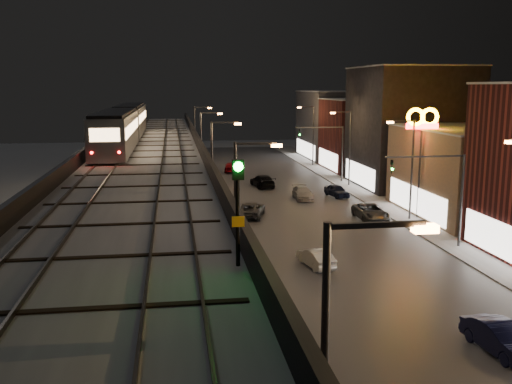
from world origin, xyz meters
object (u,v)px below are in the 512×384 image
car_onc_red (337,191)px  subway_train (124,124)px  car_taxi (249,261)px  car_mid_dark (263,181)px  car_far_white (231,167)px  car_onc_white (303,194)px  car_onc_dark (371,213)px  car_mid_silver (251,210)px  rail_signal (238,191)px  car_near_white (316,258)px  car_onc_silver (500,339)px

car_onc_red → subway_train: bearing=174.7°
car_taxi → car_mid_dark: size_ratio=0.86×
subway_train → car_far_white: size_ratio=8.10×
car_onc_white → car_onc_dark: bearing=-66.9°
car_onc_red → car_mid_silver: bearing=-153.4°
car_onc_dark → car_onc_red: size_ratio=1.31×
car_mid_dark → car_onc_red: (7.04, -7.08, -0.07)m
rail_signal → car_taxi: rail_signal is taller
rail_signal → car_onc_dark: bearing=63.9°
car_mid_silver → subway_train: bearing=-10.5°
car_onc_dark → car_onc_white: bearing=111.6°
car_onc_white → rail_signal: bearing=-103.4°
car_onc_white → car_near_white: bearing=-98.7°
car_taxi → car_onc_white: bearing=-99.5°
car_far_white → car_onc_white: size_ratio=0.93×
rail_signal → car_near_white: rail_signal is taller
car_mid_silver → car_far_white: size_ratio=1.14×
rail_signal → car_near_white: bearing=69.2°
car_near_white → car_mid_silver: size_ratio=0.79×
car_near_white → car_onc_red: car_onc_red is taller
rail_signal → car_far_white: 63.63m
rail_signal → car_onc_silver: size_ratio=0.76×
car_mid_dark → car_onc_dark: size_ratio=1.00×
subway_train → car_mid_dark: 19.24m
car_mid_silver → car_far_white: (0.97, 28.04, 0.05)m
car_taxi → car_mid_dark: 31.52m
car_mid_dark → car_far_white: car_mid_dark is taller
car_taxi → car_onc_white: car_taxi is taller
car_onc_dark → car_far_white: bearing=107.7°
rail_signal → car_onc_red: bearing=69.9°
subway_train → car_mid_silver: subway_train is taller
car_taxi → car_onc_silver: size_ratio=1.03×
car_mid_silver → car_onc_silver: 29.63m
subway_train → car_onc_red: subway_train is taller
car_near_white → car_mid_dark: car_mid_dark is taller
car_taxi → car_onc_red: bearing=-106.8°
subway_train → car_far_white: bearing=60.5°
car_mid_dark → car_taxi: bearing=72.1°
rail_signal → car_taxi: bearing=81.4°
subway_train → car_mid_dark: (15.04, 9.36, -7.51)m
car_onc_dark → car_mid_dark: bearing=111.8°
car_mid_dark → car_far_white: size_ratio=1.21×
car_mid_dark → car_onc_red: 9.99m
car_near_white → car_onc_dark: (8.25, 12.52, 0.09)m
car_near_white → car_taxi: bearing=-6.3°
rail_signal → car_onc_white: 44.51m
car_near_white → car_mid_silver: car_mid_silver is taller
rail_signal → car_mid_silver: rail_signal is taller
car_near_white → car_onc_white: 23.14m
car_far_white → car_onc_dark: size_ratio=0.82×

